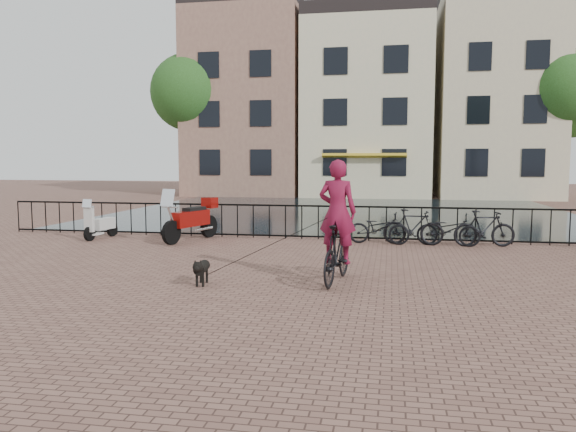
% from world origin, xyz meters
% --- Properties ---
extents(ground, '(100.00, 100.00, 0.00)m').
position_xyz_m(ground, '(0.00, 0.00, 0.00)').
color(ground, brown).
rests_on(ground, ground).
extents(canal_water, '(20.00, 20.00, 0.00)m').
position_xyz_m(canal_water, '(0.00, 17.30, 0.00)').
color(canal_water, black).
rests_on(canal_water, ground).
extents(railing, '(20.00, 0.05, 1.02)m').
position_xyz_m(railing, '(0.00, 8.00, 0.50)').
color(railing, black).
rests_on(railing, ground).
extents(canal_house_left, '(7.50, 9.00, 12.80)m').
position_xyz_m(canal_house_left, '(-7.50, 30.00, 6.40)').
color(canal_house_left, brown).
rests_on(canal_house_left, ground).
extents(canal_house_mid, '(8.00, 9.50, 11.80)m').
position_xyz_m(canal_house_mid, '(0.50, 30.00, 5.90)').
color(canal_house_mid, beige).
rests_on(canal_house_mid, ground).
extents(canal_house_right, '(7.00, 9.00, 13.30)m').
position_xyz_m(canal_house_right, '(8.50, 30.00, 6.65)').
color(canal_house_right, beige).
rests_on(canal_house_right, ground).
extents(tree_far_left, '(5.04, 5.04, 9.27)m').
position_xyz_m(tree_far_left, '(-11.00, 27.00, 6.73)').
color(tree_far_left, black).
rests_on(tree_far_left, ground).
extents(tree_far_right, '(4.76, 4.76, 8.76)m').
position_xyz_m(tree_far_right, '(12.00, 27.00, 6.35)').
color(tree_far_right, black).
rests_on(tree_far_right, ground).
extents(cyclist, '(0.95, 2.10, 2.79)m').
position_xyz_m(cyclist, '(1.12, 2.17, 1.06)').
color(cyclist, black).
rests_on(cyclist, ground).
extents(dog, '(0.35, 0.80, 0.53)m').
position_xyz_m(dog, '(-1.40, 1.54, 0.26)').
color(dog, black).
rests_on(dog, ground).
extents(motorcycle, '(1.24, 2.29, 1.60)m').
position_xyz_m(motorcycle, '(-3.63, 7.01, 0.80)').
color(motorcycle, maroon).
rests_on(motorcycle, ground).
extents(scooter, '(0.59, 1.40, 1.26)m').
position_xyz_m(scooter, '(-6.47, 6.97, 0.63)').
color(scooter, beige).
rests_on(scooter, ground).
extents(parked_bike_0, '(1.77, 0.78, 0.90)m').
position_xyz_m(parked_bike_0, '(1.80, 7.40, 0.45)').
color(parked_bike_0, black).
rests_on(parked_bike_0, ground).
extents(parked_bike_1, '(1.69, 0.58, 1.00)m').
position_xyz_m(parked_bike_1, '(2.75, 7.40, 0.50)').
color(parked_bike_1, black).
rests_on(parked_bike_1, ground).
extents(parked_bike_2, '(1.79, 0.84, 0.90)m').
position_xyz_m(parked_bike_2, '(3.70, 7.40, 0.45)').
color(parked_bike_2, black).
rests_on(parked_bike_2, ground).
extents(parked_bike_3, '(1.71, 0.71, 1.00)m').
position_xyz_m(parked_bike_3, '(4.65, 7.40, 0.50)').
color(parked_bike_3, black).
rests_on(parked_bike_3, ground).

